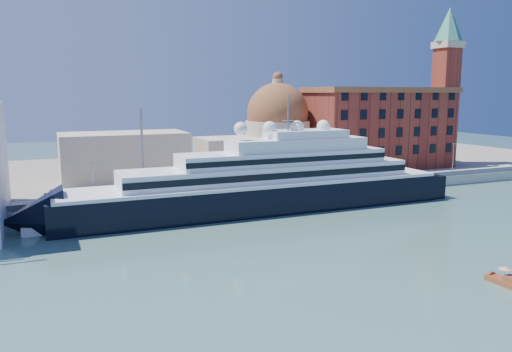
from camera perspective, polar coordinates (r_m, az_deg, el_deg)
name	(u,v)px	position (r m, az deg, el deg)	size (l,w,h in m)	color
ground	(309,242)	(80.93, 6.09, -7.47)	(400.00, 400.00, 0.00)	#345A55
quay	(234,195)	(110.63, -2.51, -2.19)	(180.00, 10.00, 2.50)	gray
land	(185,170)	(149.18, -8.08, 0.63)	(260.00, 72.00, 2.00)	slate
quay_fence	(242,190)	(106.15, -1.67, -1.65)	(180.00, 0.10, 1.20)	slate
superyacht	(249,189)	(99.55, -0.84, -1.46)	(90.66, 12.57, 27.09)	black
service_barge	(65,226)	(92.47, -21.01, -5.38)	(13.13, 5.24, 2.89)	white
water_taxi	(508,281)	(69.86, 26.86, -10.70)	(2.00, 5.28, 2.47)	maroon
warehouse	(379,127)	(149.95, 13.91, 5.42)	(43.00, 19.00, 23.25)	maroon
campanile	(446,76)	(165.30, 20.90, 10.62)	(8.40, 8.40, 47.00)	maroon
church	(225,141)	(133.45, -3.57, 3.98)	(66.00, 18.00, 25.50)	beige
lamp_posts	(179,161)	(103.83, -8.77, 1.76)	(120.80, 2.40, 18.00)	slate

